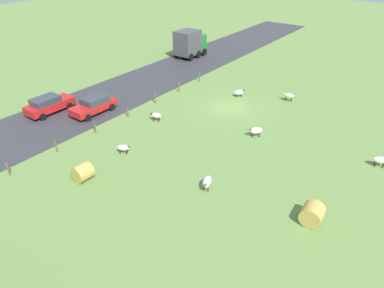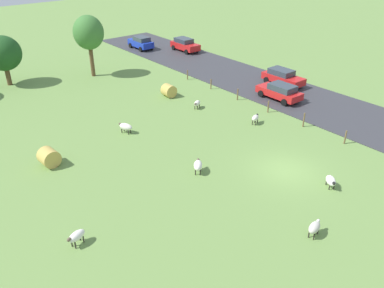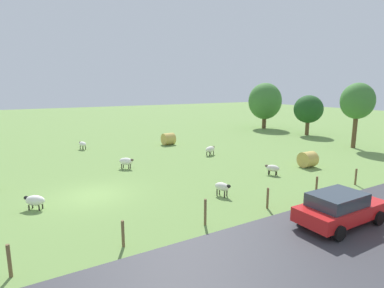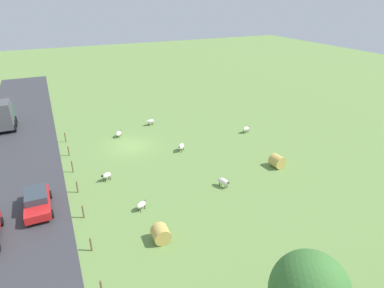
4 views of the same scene
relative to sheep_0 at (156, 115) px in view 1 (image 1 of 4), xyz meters
name	(u,v)px [view 1 (image 1 of 4)]	position (x,y,z in m)	size (l,w,h in m)	color
ground_plane	(229,108)	(-3.83, -6.30, -0.54)	(160.00, 160.00, 0.00)	#6B8E47
road_strip	(144,83)	(7.53, -6.30, -0.51)	(8.00, 80.00, 0.06)	#38383D
sheep_0	(156,115)	(0.00, 0.00, 0.00)	(1.06, 0.78, 0.79)	silver
sheep_1	(381,160)	(-17.73, -4.10, 0.01)	(1.15, 0.75, 0.80)	white
sheep_2	(239,92)	(-3.23, -9.32, -0.07)	(1.02, 1.11, 0.74)	white
sheep_3	(256,131)	(-8.54, -2.76, 0.02)	(1.11, 1.15, 0.84)	white
sheep_4	(289,96)	(-7.81, -11.35, 0.01)	(1.15, 0.73, 0.81)	beige
sheep_5	(207,182)	(-9.18, 5.35, 0.00)	(0.96, 1.31, 0.82)	silver
sheep_6	(124,148)	(-1.64, 5.55, -0.05)	(1.06, 0.86, 0.73)	silver
hay_bale_0	(312,214)	(-15.77, 4.37, 0.08)	(1.25, 1.25, 1.20)	tan
hay_bale_1	(83,172)	(-1.88, 9.51, 0.06)	(1.20, 1.20, 1.12)	tan
fence_post_0	(199,77)	(2.65, -10.45, 0.03)	(0.12, 0.12, 1.14)	brown
fence_post_1	(179,87)	(2.65, -6.66, 0.00)	(0.12, 0.12, 1.08)	brown
fence_post_2	(155,98)	(2.65, -2.88, 0.07)	(0.12, 0.12, 1.22)	brown
fence_post_3	(128,111)	(2.65, 0.91, 0.00)	(0.12, 0.12, 1.08)	brown
fence_post_4	(95,127)	(2.65, 4.70, 0.01)	(0.12, 0.12, 1.11)	brown
fence_post_5	(56,146)	(2.65, 8.49, -0.02)	(0.12, 0.12, 1.05)	brown
fence_post_6	(8,169)	(2.65, 12.27, -0.01)	(0.12, 0.12, 1.06)	brown
truck_0	(190,43)	(9.36, -17.53, 1.40)	(2.85, 4.39, 3.62)	#197F33
car_2	(49,104)	(9.18, 4.68, 0.34)	(2.03, 4.43, 1.57)	red
car_3	(94,105)	(5.75, 2.20, 0.31)	(2.05, 4.35, 1.51)	red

